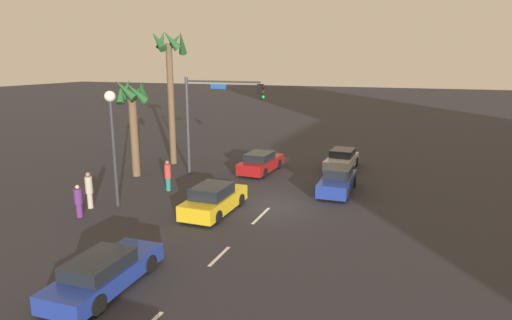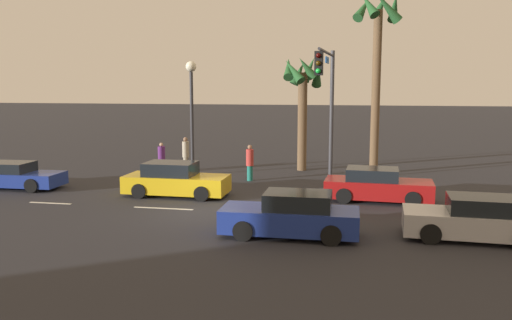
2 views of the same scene
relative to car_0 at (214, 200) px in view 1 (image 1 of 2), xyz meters
The scene contains 15 objects.
ground_plane 3.22m from the car_0, 49.90° to the right, with size 220.00×220.00×0.00m, color #28282D.
lane_stripe_2 5.19m from the car_0, 152.13° to the right, with size 1.85×0.14×0.01m, color silver.
lane_stripe_3 2.52m from the car_0, 81.71° to the right, with size 2.45×0.14×0.01m, color silver.
car_0 is the anchor object (origin of this frame).
car_2 12.30m from the car_0, 21.66° to the right, with size 4.29×1.98×1.38m.
car_3 8.13m from the car_0, behind, with size 4.68×1.89×1.23m.
car_4 7.78m from the car_0, 42.28° to the right, with size 4.40×1.81×1.44m.
car_5 8.66m from the car_0, ahead, with size 4.47×2.05×1.38m.
traffic_signal 8.04m from the car_0, 26.18° to the left, with size 0.57×5.62×6.49m.
streetlamp 6.39m from the car_0, 99.50° to the left, with size 0.56×0.56×6.06m.
pedestrian_0 6.60m from the car_0, 116.10° to the left, with size 0.56×0.56×1.64m.
pedestrian_1 6.57m from the car_0, 104.46° to the left, with size 0.48×0.48×1.93m.
pedestrian_2 4.88m from the car_0, 59.43° to the left, with size 0.48×0.48×1.83m.
palm_tree_0 13.09m from the car_0, 40.67° to the left, with size 2.67×2.70×9.66m.
palm_tree_1 10.08m from the car_0, 59.60° to the left, with size 2.45×2.45×6.51m.
Camera 1 is at (-20.91, -6.84, 7.52)m, focal length 30.48 mm.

